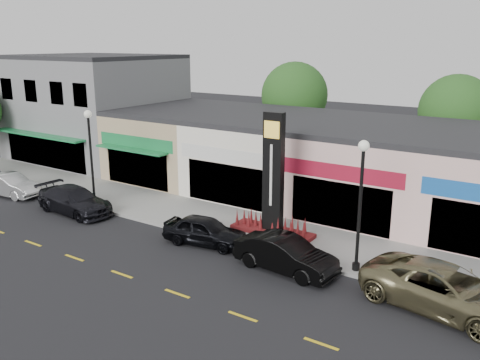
{
  "coord_description": "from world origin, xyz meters",
  "views": [
    {
      "loc": [
        14.75,
        -16.26,
        9.32
      ],
      "look_at": [
        1.21,
        4.0,
        2.65
      ],
      "focal_mm": 38.0,
      "sensor_mm": 36.0,
      "label": 1
    }
  ],
  "objects_px": {
    "pylon_sign": "(273,192)",
    "car_white_van": "(10,185)",
    "car_gold_suv": "(445,289)",
    "car_black_sedan": "(205,231)",
    "lamp_east_near": "(361,193)",
    "car_black_conv": "(286,254)",
    "lamp_west_near": "(90,148)",
    "car_dark_sedan": "(75,200)"
  },
  "relations": [
    {
      "from": "pylon_sign",
      "to": "car_black_sedan",
      "type": "distance_m",
      "value": 3.78
    },
    {
      "from": "pylon_sign",
      "to": "car_black_conv",
      "type": "distance_m",
      "value": 4.26
    },
    {
      "from": "lamp_west_near",
      "to": "car_black_conv",
      "type": "height_order",
      "value": "lamp_west_near"
    },
    {
      "from": "lamp_east_near",
      "to": "pylon_sign",
      "type": "distance_m",
      "value": 5.42
    },
    {
      "from": "lamp_west_near",
      "to": "car_black_sedan",
      "type": "xyz_separation_m",
      "value": [
        8.88,
        -1.0,
        -2.79
      ]
    },
    {
      "from": "car_dark_sedan",
      "to": "lamp_east_near",
      "type": "bearing_deg",
      "value": -82.05
    },
    {
      "from": "pylon_sign",
      "to": "car_black_sedan",
      "type": "height_order",
      "value": "pylon_sign"
    },
    {
      "from": "lamp_west_near",
      "to": "car_gold_suv",
      "type": "height_order",
      "value": "lamp_west_near"
    },
    {
      "from": "car_white_van",
      "to": "lamp_west_near",
      "type": "bearing_deg",
      "value": -82.07
    },
    {
      "from": "car_dark_sedan",
      "to": "car_gold_suv",
      "type": "distance_m",
      "value": 19.72
    },
    {
      "from": "car_black_sedan",
      "to": "car_gold_suv",
      "type": "xyz_separation_m",
      "value": [
        10.85,
        -0.12,
        0.13
      ]
    },
    {
      "from": "pylon_sign",
      "to": "car_gold_suv",
      "type": "xyz_separation_m",
      "value": [
        8.73,
        -2.82,
        -1.46
      ]
    },
    {
      "from": "car_black_sedan",
      "to": "car_gold_suv",
      "type": "relative_size",
      "value": 0.69
    },
    {
      "from": "pylon_sign",
      "to": "car_black_conv",
      "type": "xyz_separation_m",
      "value": [
        2.45,
        -3.12,
        -1.53
      ]
    },
    {
      "from": "lamp_east_near",
      "to": "car_gold_suv",
      "type": "bearing_deg",
      "value": -16.68
    },
    {
      "from": "lamp_west_near",
      "to": "car_white_van",
      "type": "relative_size",
      "value": 1.3
    },
    {
      "from": "car_dark_sedan",
      "to": "car_black_conv",
      "type": "relative_size",
      "value": 1.12
    },
    {
      "from": "car_dark_sedan",
      "to": "car_black_sedan",
      "type": "xyz_separation_m",
      "value": [
        8.87,
        0.4,
        -0.04
      ]
    },
    {
      "from": "car_white_van",
      "to": "car_gold_suv",
      "type": "xyz_separation_m",
      "value": [
        25.72,
        0.39,
        0.12
      ]
    },
    {
      "from": "pylon_sign",
      "to": "car_white_van",
      "type": "relative_size",
      "value": 1.42
    },
    {
      "from": "car_black_conv",
      "to": "car_gold_suv",
      "type": "height_order",
      "value": "car_gold_suv"
    },
    {
      "from": "car_dark_sedan",
      "to": "car_gold_suv",
      "type": "xyz_separation_m",
      "value": [
        19.72,
        0.29,
        0.09
      ]
    },
    {
      "from": "lamp_east_near",
      "to": "car_gold_suv",
      "type": "distance_m",
      "value": 4.72
    },
    {
      "from": "lamp_west_near",
      "to": "car_gold_suv",
      "type": "distance_m",
      "value": 19.94
    },
    {
      "from": "pylon_sign",
      "to": "car_dark_sedan",
      "type": "relative_size",
      "value": 1.19
    },
    {
      "from": "lamp_east_near",
      "to": "car_black_conv",
      "type": "bearing_deg",
      "value": -150.78
    },
    {
      "from": "lamp_west_near",
      "to": "car_black_conv",
      "type": "relative_size",
      "value": 1.22
    },
    {
      "from": "car_dark_sedan",
      "to": "car_black_sedan",
      "type": "bearing_deg",
      "value": -84.46
    },
    {
      "from": "car_gold_suv",
      "to": "car_black_sedan",
      "type": "bearing_deg",
      "value": 99.36
    },
    {
      "from": "pylon_sign",
      "to": "car_black_sedan",
      "type": "xyz_separation_m",
      "value": [
        -2.12,
        -2.7,
        -1.59
      ]
    },
    {
      "from": "lamp_east_near",
      "to": "car_black_sedan",
      "type": "xyz_separation_m",
      "value": [
        -7.12,
        -1.0,
        -2.79
      ]
    },
    {
      "from": "lamp_west_near",
      "to": "car_white_van",
      "type": "distance_m",
      "value": 6.78
    },
    {
      "from": "car_white_van",
      "to": "car_black_sedan",
      "type": "bearing_deg",
      "value": -94.23
    },
    {
      "from": "car_gold_suv",
      "to": "lamp_east_near",
      "type": "bearing_deg",
      "value": 83.3
    },
    {
      "from": "lamp_west_near",
      "to": "pylon_sign",
      "type": "distance_m",
      "value": 11.19
    },
    {
      "from": "pylon_sign",
      "to": "car_dark_sedan",
      "type": "xyz_separation_m",
      "value": [
        -10.99,
        -3.1,
        -1.54
      ]
    },
    {
      "from": "car_black_conv",
      "to": "car_gold_suv",
      "type": "bearing_deg",
      "value": -82.01
    },
    {
      "from": "car_black_conv",
      "to": "car_gold_suv",
      "type": "relative_size",
      "value": 0.76
    },
    {
      "from": "lamp_west_near",
      "to": "car_white_van",
      "type": "bearing_deg",
      "value": -165.91
    },
    {
      "from": "car_black_sedan",
      "to": "pylon_sign",
      "type": "bearing_deg",
      "value": -47.17
    },
    {
      "from": "lamp_west_near",
      "to": "pylon_sign",
      "type": "relative_size",
      "value": 0.91
    },
    {
      "from": "car_black_sedan",
      "to": "car_black_conv",
      "type": "xyz_separation_m",
      "value": [
        4.57,
        -0.43,
        0.05
      ]
    }
  ]
}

